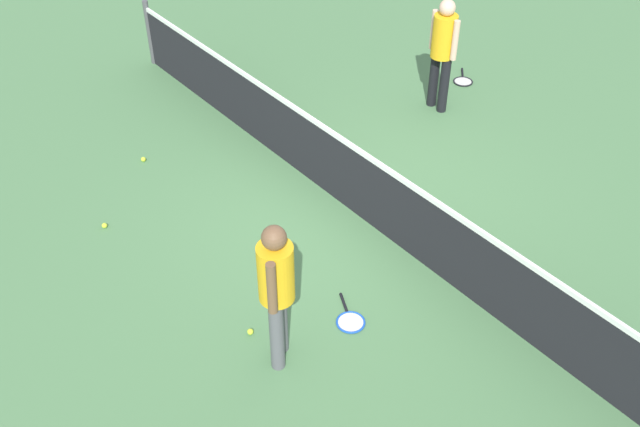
{
  "coord_description": "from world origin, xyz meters",
  "views": [
    {
      "loc": [
        5.29,
        -4.81,
        5.8
      ],
      "look_at": [
        0.66,
        -1.05,
        0.9
      ],
      "focal_mm": 41.32,
      "sensor_mm": 36.0,
      "label": 1
    }
  ],
  "objects_px": {
    "player_far_side": "(443,46)",
    "tennis_ball_near_player": "(250,332)",
    "player_near_side": "(276,285)",
    "tennis_ball_midcourt": "(143,159)",
    "tennis_ball_baseline": "(104,226)",
    "tennis_racket_far_player": "(463,81)",
    "tennis_racket_near_player": "(350,320)"
  },
  "relations": [
    {
      "from": "tennis_racket_near_player",
      "to": "tennis_racket_far_player",
      "type": "xyz_separation_m",
      "value": [
        -2.74,
        4.74,
        0.0
      ]
    },
    {
      "from": "player_far_side",
      "to": "tennis_ball_midcourt",
      "type": "xyz_separation_m",
      "value": [
        -1.52,
        -4.11,
        -0.98
      ]
    },
    {
      "from": "tennis_ball_baseline",
      "to": "player_near_side",
      "type": "bearing_deg",
      "value": 8.93
    },
    {
      "from": "tennis_racket_far_player",
      "to": "player_near_side",
      "type": "bearing_deg",
      "value": -64.65
    },
    {
      "from": "tennis_racket_far_player",
      "to": "tennis_racket_near_player",
      "type": "bearing_deg",
      "value": -60.03
    },
    {
      "from": "tennis_ball_near_player",
      "to": "tennis_ball_baseline",
      "type": "height_order",
      "value": "same"
    },
    {
      "from": "player_far_side",
      "to": "tennis_ball_baseline",
      "type": "relative_size",
      "value": 25.76
    },
    {
      "from": "tennis_ball_baseline",
      "to": "tennis_racket_far_player",
      "type": "bearing_deg",
      "value": 87.24
    },
    {
      "from": "player_near_side",
      "to": "tennis_ball_baseline",
      "type": "bearing_deg",
      "value": -171.07
    },
    {
      "from": "tennis_ball_midcourt",
      "to": "tennis_ball_baseline",
      "type": "relative_size",
      "value": 1.0
    },
    {
      "from": "player_far_side",
      "to": "tennis_racket_near_player",
      "type": "height_order",
      "value": "player_far_side"
    },
    {
      "from": "player_near_side",
      "to": "player_far_side",
      "type": "relative_size",
      "value": 1.0
    },
    {
      "from": "player_far_side",
      "to": "tennis_ball_midcourt",
      "type": "relative_size",
      "value": 25.76
    },
    {
      "from": "tennis_ball_near_player",
      "to": "tennis_ball_baseline",
      "type": "distance_m",
      "value": 2.54
    },
    {
      "from": "player_far_side",
      "to": "tennis_racket_far_player",
      "type": "xyz_separation_m",
      "value": [
        -0.28,
        0.91,
        -1.0
      ]
    },
    {
      "from": "tennis_ball_near_player",
      "to": "tennis_ball_midcourt",
      "type": "bearing_deg",
      "value": 169.5
    },
    {
      "from": "tennis_ball_midcourt",
      "to": "tennis_ball_baseline",
      "type": "height_order",
      "value": "same"
    },
    {
      "from": "player_near_side",
      "to": "tennis_ball_midcourt",
      "type": "xyz_separation_m",
      "value": [
        -3.89,
        0.58,
        -0.98
      ]
    },
    {
      "from": "tennis_ball_baseline",
      "to": "tennis_ball_near_player",
      "type": "bearing_deg",
      "value": 9.07
    },
    {
      "from": "player_far_side",
      "to": "tennis_racket_far_player",
      "type": "relative_size",
      "value": 3.17
    },
    {
      "from": "player_near_side",
      "to": "tennis_racket_far_player",
      "type": "bearing_deg",
      "value": 115.35
    },
    {
      "from": "player_near_side",
      "to": "tennis_ball_near_player",
      "type": "xyz_separation_m",
      "value": [
        -0.43,
        -0.06,
        -0.98
      ]
    },
    {
      "from": "player_far_side",
      "to": "tennis_ball_baseline",
      "type": "xyz_separation_m",
      "value": [
        -0.58,
        -5.15,
        -0.98
      ]
    },
    {
      "from": "player_far_side",
      "to": "tennis_racket_far_player",
      "type": "height_order",
      "value": "player_far_side"
    },
    {
      "from": "tennis_racket_near_player",
      "to": "tennis_ball_baseline",
      "type": "distance_m",
      "value": 3.3
    },
    {
      "from": "tennis_racket_far_player",
      "to": "tennis_ball_baseline",
      "type": "relative_size",
      "value": 8.13
    },
    {
      "from": "player_near_side",
      "to": "tennis_racket_near_player",
      "type": "xyz_separation_m",
      "value": [
        0.08,
        0.86,
        -1.0
      ]
    },
    {
      "from": "player_near_side",
      "to": "tennis_ball_midcourt",
      "type": "height_order",
      "value": "player_near_side"
    },
    {
      "from": "player_far_side",
      "to": "tennis_ball_near_player",
      "type": "bearing_deg",
      "value": -67.85
    },
    {
      "from": "player_far_side",
      "to": "tennis_racket_far_player",
      "type": "bearing_deg",
      "value": 107.42
    },
    {
      "from": "tennis_racket_far_player",
      "to": "tennis_ball_near_player",
      "type": "height_order",
      "value": "tennis_ball_near_player"
    },
    {
      "from": "tennis_racket_far_player",
      "to": "player_far_side",
      "type": "bearing_deg",
      "value": -72.58
    }
  ]
}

